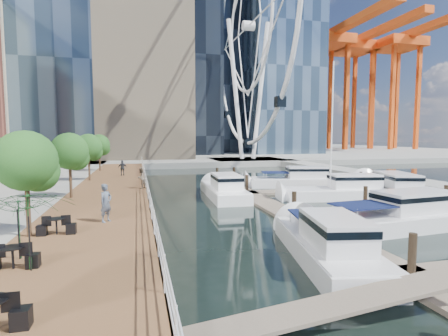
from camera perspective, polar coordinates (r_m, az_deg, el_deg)
name	(u,v)px	position (r m, az deg, el deg)	size (l,w,h in m)	color
ground	(311,268)	(15.15, 14.07, -15.61)	(520.00, 520.00, 0.00)	black
boardwalk	(108,200)	(27.98, -18.42, -5.04)	(6.00, 60.00, 1.00)	brown
seawall	(148,199)	(27.90, -12.24, -4.92)	(0.25, 60.00, 1.00)	#595954
land_far	(159,151)	(114.77, -10.59, 2.68)	(200.00, 114.00, 1.00)	gray
breakwater	(389,181)	(42.35, 25.36, -1.88)	(4.00, 60.00, 1.00)	gray
pier	(248,161)	(67.90, 3.87, 1.09)	(14.00, 12.00, 1.00)	gray
railing	(147,186)	(27.74, -12.49, -2.84)	(0.10, 60.00, 1.05)	white
floating_docks	(344,202)	(27.28, 19.06, -5.34)	(16.00, 34.00, 2.60)	#6D6051
ferris_wheel	(248,26)	(70.79, 4.01, 22.07)	(5.80, 45.60, 47.80)	white
port_cranes	(357,94)	(132.09, 20.86, 11.22)	(40.00, 52.00, 38.00)	#D84C14
street_trees	(69,151)	(26.89, -23.92, 2.50)	(2.60, 42.60, 4.60)	#3F2B1C
cafe_tables	(4,281)	(11.77, -32.27, -15.34)	(2.50, 13.70, 0.74)	black
yacht_foreground	(396,229)	(22.86, 26.34, -8.87)	(3.19, 11.91, 2.15)	silver
pedestrian_near	(106,203)	(18.78, -18.73, -5.42)	(0.71, 0.47, 1.95)	#505B6B
pedestrian_mid	(141,178)	(29.93, -13.38, -1.59)	(0.86, 0.67, 1.77)	#86715C
pedestrian_far	(123,168)	(40.23, -16.22, 0.02)	(1.01, 0.42, 1.72)	#2D3138
moored_yachts	(338,202)	(29.91, 18.09, -5.36)	(19.79, 32.51, 11.50)	white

